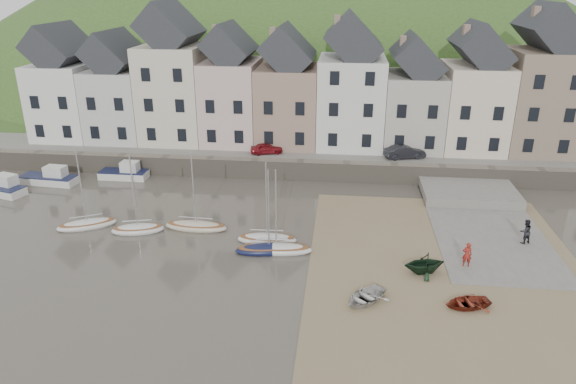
# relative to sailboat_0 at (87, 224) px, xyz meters

# --- Properties ---
(ground) EXTENTS (160.00, 160.00, 0.00)m
(ground) POSITION_rel_sailboat_0_xyz_m (15.37, -4.51, -0.26)
(ground) COLOR #403B32
(ground) RESTS_ON ground
(quay_land) EXTENTS (90.00, 30.00, 1.50)m
(quay_land) POSITION_rel_sailboat_0_xyz_m (15.37, 27.49, 0.49)
(quay_land) COLOR #305220
(quay_land) RESTS_ON ground
(quay_street) EXTENTS (70.00, 7.00, 0.10)m
(quay_street) POSITION_rel_sailboat_0_xyz_m (15.37, 15.99, 1.29)
(quay_street) COLOR slate
(quay_street) RESTS_ON quay_land
(seawall) EXTENTS (70.00, 1.20, 1.80)m
(seawall) POSITION_rel_sailboat_0_xyz_m (15.37, 12.49, 0.64)
(seawall) COLOR slate
(seawall) RESTS_ON ground
(beach) EXTENTS (18.00, 26.00, 0.06)m
(beach) POSITION_rel_sailboat_0_xyz_m (26.37, -4.51, -0.23)
(beach) COLOR #7C6A4B
(beach) RESTS_ON ground
(slipway) EXTENTS (8.00, 18.00, 0.12)m
(slipway) POSITION_rel_sailboat_0_xyz_m (30.37, 3.49, -0.20)
(slipway) COLOR slate
(slipway) RESTS_ON ground
(hillside) EXTENTS (134.40, 84.00, 84.00)m
(hillside) POSITION_rel_sailboat_0_xyz_m (10.37, 55.48, -18.26)
(hillside) COLOR #305220
(hillside) RESTS_ON ground
(townhouse_terrace) EXTENTS (61.05, 8.00, 13.93)m
(townhouse_terrace) POSITION_rel_sailboat_0_xyz_m (17.13, 19.49, 7.06)
(townhouse_terrace) COLOR silver
(townhouse_terrace) RESTS_ON quay_land
(sailboat_0) EXTENTS (4.62, 3.35, 6.32)m
(sailboat_0) POSITION_rel_sailboat_0_xyz_m (0.00, 0.00, 0.00)
(sailboat_0) COLOR silver
(sailboat_0) RESTS_ON ground
(sailboat_1) EXTENTS (4.16, 2.43, 6.32)m
(sailboat_1) POSITION_rel_sailboat_0_xyz_m (4.18, -0.36, 0.00)
(sailboat_1) COLOR silver
(sailboat_1) RESTS_ON ground
(sailboat_2) EXTENTS (4.89, 1.68, 6.32)m
(sailboat_2) POSITION_rel_sailboat_0_xyz_m (8.41, 0.61, -0.00)
(sailboat_2) COLOR beige
(sailboat_2) RESTS_ON ground
(sailboat_3) EXTENTS (4.36, 1.66, 6.32)m
(sailboat_3) POSITION_rel_sailboat_0_xyz_m (14.09, -0.93, 0.00)
(sailboat_3) COLOR silver
(sailboat_3) RESTS_ON ground
(sailboat_4) EXTENTS (5.12, 1.72, 6.32)m
(sailboat_4) POSITION_rel_sailboat_0_xyz_m (14.96, -2.35, -0.00)
(sailboat_4) COLOR silver
(sailboat_4) RESTS_ON ground
(sailboat_5) EXTENTS (4.97, 2.50, 6.32)m
(sailboat_5) POSITION_rel_sailboat_0_xyz_m (14.46, -2.41, -0.00)
(sailboat_5) COLOR #12183A
(sailboat_5) RESTS_ON ground
(motorboat_0) EXTENTS (5.55, 2.23, 1.70)m
(motorboat_0) POSITION_rel_sailboat_0_xyz_m (-7.72, 8.67, 0.32)
(motorboat_0) COLOR silver
(motorboat_0) RESTS_ON ground
(motorboat_1) EXTENTS (5.56, 3.18, 1.70)m
(motorboat_1) POSITION_rel_sailboat_0_xyz_m (-10.89, 5.90, 0.32)
(motorboat_1) COLOR silver
(motorboat_1) RESTS_ON ground
(motorboat_2) EXTENTS (4.55, 1.79, 1.70)m
(motorboat_2) POSITION_rel_sailboat_0_xyz_m (-1.28, 10.77, 0.32)
(motorboat_2) COLOR silver
(motorboat_2) RESTS_ON ground
(rowboat_white) EXTENTS (3.58, 3.65, 0.62)m
(rowboat_white) POSITION_rel_sailboat_0_xyz_m (20.95, -7.97, 0.11)
(rowboat_white) COLOR beige
(rowboat_white) RESTS_ON beach
(rowboat_green) EXTENTS (3.24, 3.00, 1.42)m
(rowboat_green) POSITION_rel_sailboat_0_xyz_m (24.81, -4.26, 0.50)
(rowboat_green) COLOR black
(rowboat_green) RESTS_ON beach
(rowboat_red) EXTENTS (3.15, 2.63, 0.56)m
(rowboat_red) POSITION_rel_sailboat_0_xyz_m (26.81, -7.90, 0.08)
(rowboat_red) COLOR maroon
(rowboat_red) RESTS_ON beach
(person_red) EXTENTS (0.65, 0.45, 1.71)m
(person_red) POSITION_rel_sailboat_0_xyz_m (27.67, -3.18, 0.71)
(person_red) COLOR maroon
(person_red) RESTS_ON slipway
(person_dark) EXTENTS (1.08, 0.98, 1.83)m
(person_dark) POSITION_rel_sailboat_0_xyz_m (32.49, 0.68, 0.77)
(person_dark) COLOR black
(person_dark) RESTS_ON slipway
(car_left) EXTENTS (3.40, 2.08, 1.08)m
(car_left) POSITION_rel_sailboat_0_xyz_m (11.76, 14.99, 1.88)
(car_left) COLOR maroon
(car_left) RESTS_ON quay_street
(car_right) EXTENTS (4.12, 2.36, 1.29)m
(car_right) POSITION_rel_sailboat_0_xyz_m (25.29, 14.99, 1.98)
(car_right) COLOR black
(car_right) RESTS_ON quay_street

